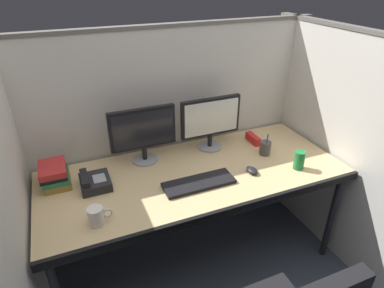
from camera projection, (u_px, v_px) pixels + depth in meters
cubicle_partition_rear at (171, 136)px, 2.41m from camera, size 2.21×0.06×1.57m
cubicle_partition_left at (19, 217)px, 1.63m from camera, size 0.06×1.41×1.57m
cubicle_partition_right at (331, 144)px, 2.30m from camera, size 0.06×1.41×1.57m
desk at (196, 180)px, 2.08m from camera, size 1.90×0.80×0.74m
monitor_left at (143, 132)px, 2.09m from camera, size 0.43×0.17×0.37m
monitor_right at (211, 120)px, 2.25m from camera, size 0.43×0.17×0.37m
keyboard_main at (199, 183)px, 1.95m from camera, size 0.43×0.15×0.02m
computer_mouse at (252, 170)px, 2.06m from camera, size 0.06×0.10×0.04m
desk_phone at (94, 182)px, 1.92m from camera, size 0.17×0.19×0.09m
book_stack at (55, 175)px, 1.94m from camera, size 0.16×0.22×0.13m
soda_can at (299, 160)px, 2.08m from camera, size 0.07×0.07×0.12m
pen_cup at (265, 148)px, 2.25m from camera, size 0.08×0.08×0.16m
coffee_mug at (97, 216)px, 1.64m from camera, size 0.13×0.08×0.09m
red_stapler at (253, 139)px, 2.41m from camera, size 0.04×0.15×0.06m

